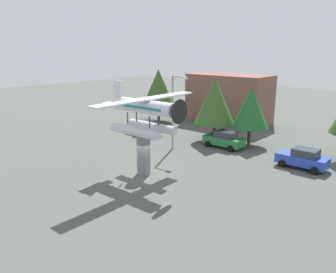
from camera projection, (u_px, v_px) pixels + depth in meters
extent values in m
plane|color=#4C514C|center=(144.00, 174.00, 28.43)|extent=(140.00, 140.00, 0.00)
cylinder|color=slate|center=(143.00, 154.00, 28.01)|extent=(1.10, 1.10, 3.43)
cylinder|color=silver|center=(134.00, 131.00, 26.75)|extent=(4.81, 0.80, 0.70)
cylinder|color=#333338|center=(150.00, 122.00, 26.17)|extent=(0.10, 0.10, 0.90)
cylinder|color=#333338|center=(128.00, 118.00, 27.67)|extent=(0.10, 0.10, 0.90)
cylinder|color=silver|center=(152.00, 127.00, 28.23)|extent=(4.81, 0.80, 0.70)
cylinder|color=#333338|center=(158.00, 120.00, 26.91)|extent=(0.10, 0.10, 0.90)
cylinder|color=#333338|center=(137.00, 116.00, 28.41)|extent=(0.10, 0.10, 0.90)
cylinder|color=silver|center=(143.00, 106.00, 27.04)|extent=(6.22, 1.23, 1.10)
cube|color=teal|center=(144.00, 107.00, 26.92)|extent=(4.36, 1.23, 0.20)
cone|color=#262628|center=(175.00, 111.00, 25.01)|extent=(0.72, 0.89, 0.88)
cylinder|color=black|center=(179.00, 112.00, 24.76)|extent=(0.08, 1.80, 1.80)
cube|color=silver|center=(146.00, 99.00, 26.64)|extent=(1.31, 10.42, 0.12)
cube|color=silver|center=(118.00, 102.00, 28.76)|extent=(0.76, 2.81, 0.10)
cube|color=silver|center=(118.00, 88.00, 28.49)|extent=(0.90, 0.14, 1.30)
cube|color=silver|center=(144.00, 128.00, 41.20)|extent=(4.20, 1.70, 0.80)
cube|color=#2D333D|center=(146.00, 123.00, 40.86)|extent=(2.00, 1.56, 0.64)
cylinder|color=black|center=(142.00, 129.00, 42.81)|extent=(0.64, 0.22, 0.64)
cylinder|color=black|center=(131.00, 131.00, 41.50)|extent=(0.64, 0.22, 0.64)
cylinder|color=black|center=(158.00, 132.00, 41.09)|extent=(0.64, 0.22, 0.64)
cylinder|color=black|center=(147.00, 135.00, 39.78)|extent=(0.64, 0.22, 0.64)
cube|color=#237A38|center=(224.00, 141.00, 35.71)|extent=(4.20, 1.70, 0.80)
cube|color=#2D333D|center=(226.00, 134.00, 35.37)|extent=(2.00, 1.56, 0.64)
cylinder|color=black|center=(217.00, 140.00, 37.33)|extent=(0.64, 0.22, 0.64)
cylinder|color=black|center=(208.00, 144.00, 36.02)|extent=(0.64, 0.22, 0.64)
cylinder|color=black|center=(240.00, 145.00, 35.61)|extent=(0.64, 0.22, 0.64)
cylinder|color=black|center=(230.00, 149.00, 34.30)|extent=(0.64, 0.22, 0.64)
cube|color=#2847B7|center=(302.00, 160.00, 29.62)|extent=(4.20, 1.70, 0.80)
cube|color=#2D333D|center=(306.00, 152.00, 29.28)|extent=(2.00, 1.56, 0.64)
cylinder|color=black|center=(290.00, 159.00, 31.24)|extent=(0.64, 0.22, 0.64)
cylinder|color=black|center=(282.00, 164.00, 29.93)|extent=(0.64, 0.22, 0.64)
cylinder|color=black|center=(321.00, 165.00, 29.52)|extent=(0.64, 0.22, 0.64)
cylinder|color=black|center=(314.00, 171.00, 28.21)|extent=(0.64, 0.22, 0.64)
cylinder|color=gray|center=(173.00, 113.00, 34.50)|extent=(0.18, 0.18, 7.39)
cylinder|color=gray|center=(179.00, 77.00, 33.09)|extent=(1.60, 0.12, 0.12)
cube|color=silver|center=(185.00, 78.00, 32.66)|extent=(0.50, 0.28, 0.20)
cube|color=brown|center=(229.00, 99.00, 47.25)|extent=(10.94, 5.39, 6.50)
cylinder|color=brown|center=(159.00, 115.00, 48.12)|extent=(0.36, 0.36, 1.96)
cone|color=#335B23|center=(159.00, 89.00, 47.23)|extent=(4.70, 4.70, 5.22)
cylinder|color=brown|center=(214.00, 132.00, 37.96)|extent=(0.36, 0.36, 2.02)
cone|color=#335B23|center=(215.00, 101.00, 37.10)|extent=(4.36, 4.36, 4.85)
cylinder|color=brown|center=(249.00, 136.00, 36.47)|extent=(0.36, 0.36, 1.94)
cone|color=#1E6028|center=(251.00, 108.00, 35.70)|extent=(3.76, 3.76, 4.18)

